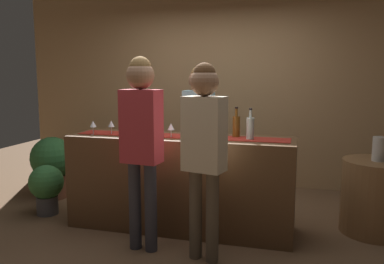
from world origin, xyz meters
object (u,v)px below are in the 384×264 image
(bartender, at_px, (199,123))
(potted_plant_small, at_px, (46,186))
(wine_bottle_clear, at_px, (250,128))
(wine_glass_mid_counter, at_px, (171,127))
(customer_browsing, at_px, (141,132))
(wine_glass_far_end, at_px, (111,124))
(vase_on_side_table, at_px, (379,149))
(potted_plant_tall, at_px, (52,163))
(customer_sipping, at_px, (204,141))
(wine_glass_near_customer, at_px, (93,124))
(round_side_table, at_px, (376,197))
(wine_bottle_amber, at_px, (236,126))

(bartender, distance_m, potted_plant_small, 1.87)
(wine_bottle_clear, xyz_separation_m, potted_plant_small, (-2.29, -0.01, -0.75))
(wine_glass_mid_counter, relative_size, customer_browsing, 0.08)
(customer_browsing, bearing_deg, wine_glass_far_end, 141.95)
(vase_on_side_table, bearing_deg, potted_plant_tall, 177.60)
(customer_browsing, bearing_deg, potted_plant_tall, 152.34)
(wine_bottle_clear, height_order, customer_sipping, customer_sipping)
(wine_bottle_clear, bearing_deg, wine_glass_mid_counter, -172.76)
(wine_glass_mid_counter, relative_size, customer_sipping, 0.09)
(customer_browsing, xyz_separation_m, vase_on_side_table, (2.09, 0.96, -0.22))
(wine_glass_near_customer, distance_m, round_side_table, 2.97)
(bartender, xyz_separation_m, customer_sipping, (0.36, -1.21, 0.01))
(wine_bottle_clear, xyz_separation_m, wine_glass_mid_counter, (-0.77, -0.10, -0.01))
(round_side_table, bearing_deg, potted_plant_tall, 177.98)
(wine_glass_far_end, relative_size, vase_on_side_table, 0.60)
(bartender, bearing_deg, wine_bottle_clear, 137.88)
(wine_bottle_clear, relative_size, vase_on_side_table, 1.26)
(wine_bottle_amber, height_order, round_side_table, wine_bottle_amber)
(customer_browsing, height_order, vase_on_side_table, customer_browsing)
(wine_glass_mid_counter, distance_m, bartender, 0.69)
(wine_glass_far_end, height_order, potted_plant_tall, wine_glass_far_end)
(wine_glass_mid_counter, distance_m, potted_plant_small, 1.69)
(customer_browsing, relative_size, potted_plant_tall, 2.19)
(vase_on_side_table, relative_size, potted_plant_small, 0.42)
(wine_glass_far_end, relative_size, bartender, 0.09)
(wine_bottle_clear, bearing_deg, wine_glass_far_end, -178.33)
(bartender, bearing_deg, vase_on_side_table, 173.26)
(customer_browsing, bearing_deg, wine_glass_mid_counter, 82.52)
(wine_glass_near_customer, distance_m, wine_glass_far_end, 0.19)
(wine_bottle_clear, xyz_separation_m, vase_on_side_table, (1.21, 0.38, -0.21))
(wine_bottle_amber, height_order, wine_glass_mid_counter, wine_bottle_amber)
(round_side_table, distance_m, vase_on_side_table, 0.49)
(wine_glass_near_customer, height_order, customer_sipping, customer_sipping)
(customer_sipping, bearing_deg, vase_on_side_table, 47.23)
(potted_plant_small, bearing_deg, wine_bottle_amber, 3.05)
(round_side_table, relative_size, potted_plant_tall, 0.93)
(customer_sipping, bearing_deg, wine_bottle_clear, 77.85)
(potted_plant_small, bearing_deg, round_side_table, 6.77)
(wine_glass_mid_counter, bearing_deg, round_side_table, 14.26)
(wine_glass_far_end, relative_size, round_side_table, 0.19)
(customer_sipping, distance_m, vase_on_side_table, 1.83)
(customer_sipping, height_order, vase_on_side_table, customer_sipping)
(customer_browsing, bearing_deg, round_side_table, 30.87)
(vase_on_side_table, bearing_deg, round_side_table, 70.33)
(wine_bottle_clear, xyz_separation_m, wine_bottle_amber, (-0.15, 0.11, 0.00))
(wine_bottle_clear, relative_size, round_side_table, 0.41)
(wine_glass_far_end, bearing_deg, vase_on_side_table, 9.11)
(wine_glass_far_end, relative_size, potted_plant_tall, 0.18)
(bartender, distance_m, round_side_table, 2.00)
(wine_glass_near_customer, height_order, bartender, bartender)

